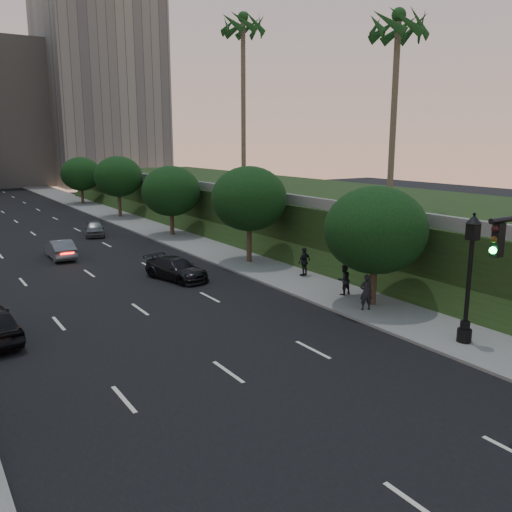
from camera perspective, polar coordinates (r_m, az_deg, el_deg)
ground at (r=16.89m, az=5.97°, el=-17.98°), size 160.00×160.00×0.00m
road_surface at (r=43.18m, az=-19.69°, el=0.14°), size 16.00×140.00×0.02m
sidewalk_right at (r=46.45m, az=-7.33°, el=1.64°), size 4.50×140.00×0.15m
embankment at (r=50.64m, az=5.73°, el=4.76°), size 18.00×90.00×4.00m
parapet_wall at (r=45.61m, az=-2.67°, el=6.96°), size 0.35×90.00×0.70m
office_block_right at (r=112.76m, az=-16.14°, el=16.54°), size 20.00×22.00×36.00m
tree_right_a at (r=27.84m, az=12.48°, el=2.69°), size 5.20×5.20×6.24m
tree_right_b at (r=37.13m, az=-0.74°, el=6.05°), size 5.20×5.20×6.74m
tree_right_c at (r=48.64m, az=-8.94°, el=6.76°), size 5.20×5.20×6.24m
tree_right_d at (r=61.63m, az=-14.31°, el=8.10°), size 5.20×5.20×6.74m
tree_right_e at (r=76.01m, az=-17.95°, el=8.21°), size 5.20×5.20×6.24m
palm_mid at (r=37.47m, az=14.74°, el=22.32°), size 3.20×3.20×13.00m
palm_far at (r=49.29m, az=-1.38°, el=22.88°), size 3.20×3.20×15.50m
street_lamp at (r=23.93m, az=21.46°, el=-2.81°), size 0.64×0.64×5.62m
sedan_mid_left at (r=41.72m, az=-19.92°, el=0.70°), size 1.60×4.33×1.42m
sedan_near_right at (r=33.68m, az=-8.39°, el=-1.35°), size 3.02×4.99×1.35m
sedan_far_right at (r=50.72m, az=-16.62°, el=2.83°), size 2.65×4.35×1.38m
pedestrian_a at (r=27.45m, az=11.50°, el=-3.76°), size 0.77×0.65×1.81m
pedestrian_b at (r=29.94m, az=9.22°, el=-2.46°), size 0.83×0.65×1.68m
pedestrian_c at (r=33.74m, az=5.12°, el=-0.59°), size 1.13×0.66×1.81m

